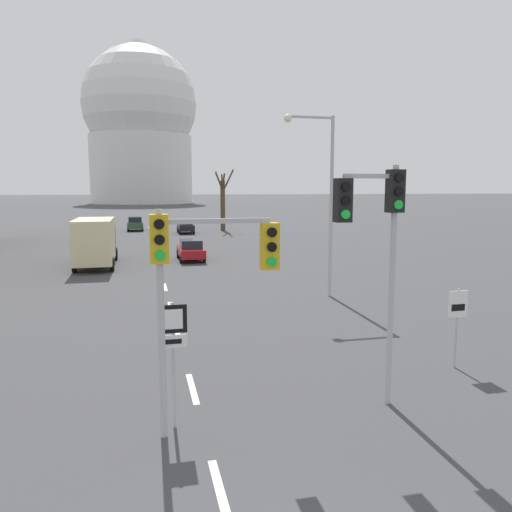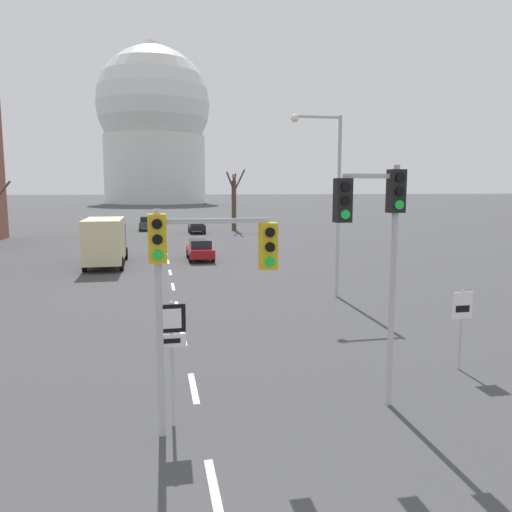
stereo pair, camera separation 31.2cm
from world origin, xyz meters
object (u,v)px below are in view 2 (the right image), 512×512
traffic_signal_near_right (378,227)px  sedan_mid_centre (197,226)px  sedan_near_left (200,249)px  route_sign_post (172,342)px  street_lamp_right (330,187)px  sedan_near_right (147,223)px  speed_limit_sign (462,316)px  delivery_truck (106,240)px  traffic_signal_centre_tall (199,265)px

traffic_signal_near_right → sedan_mid_centre: 46.45m
sedan_near_left → sedan_mid_centre: size_ratio=1.07×
sedan_near_left → route_sign_post: bearing=-96.6°
street_lamp_right → sedan_near_left: (-4.75, 13.43, -4.37)m
street_lamp_right → sedan_near_right: (-8.74, 39.86, -4.29)m
speed_limit_sign → sedan_near_right: bearing=100.5°
delivery_truck → sedan_mid_centre: bearing=71.0°
sedan_near_right → delivery_truck: delivery_truck is taller
traffic_signal_centre_tall → sedan_near_left: (2.31, 25.32, -2.80)m
sedan_near_right → delivery_truck: (-2.31, -27.84, 0.86)m
traffic_signal_near_right → sedan_near_right: (-5.72, 51.32, -3.39)m
sedan_near_left → sedan_mid_centre: sedan_mid_centre is taller
street_lamp_right → speed_limit_sign: bearing=-87.6°
sedan_near_left → sedan_mid_centre: bearing=85.8°
traffic_signal_near_right → street_lamp_right: size_ratio=0.67×
traffic_signal_near_right → sedan_mid_centre: size_ratio=1.42×
street_lamp_right → sedan_near_right: 41.03m
traffic_signal_centre_tall → sedan_mid_centre: bearing=85.2°
traffic_signal_centre_tall → sedan_near_left: 25.58m
traffic_signal_near_right → sedan_near_right: bearing=96.4°
traffic_signal_centre_tall → delivery_truck: 24.31m
speed_limit_sign → route_sign_post: bearing=-167.3°
speed_limit_sign → sedan_mid_centre: size_ratio=0.58×
route_sign_post → traffic_signal_near_right: bearing=0.9°
speed_limit_sign → street_lamp_right: size_ratio=0.27×
speed_limit_sign → sedan_mid_centre: 44.73m
speed_limit_sign → sedan_mid_centre: bearing=94.6°
sedan_mid_centre → delivery_truck: size_ratio=0.55×
speed_limit_sign → sedan_near_left: size_ratio=0.54×
speed_limit_sign → street_lamp_right: 10.38m
traffic_signal_centre_tall → delivery_truck: traffic_signal_centre_tall is taller
sedan_near_left → sedan_near_right: size_ratio=1.08×
speed_limit_sign → sedan_near_right: 50.42m
traffic_signal_centre_tall → speed_limit_sign: (7.47, 2.17, -2.01)m
traffic_signal_centre_tall → traffic_signal_near_right: traffic_signal_near_right is taller
traffic_signal_near_right → street_lamp_right: street_lamp_right is taller
traffic_signal_near_right → delivery_truck: 24.94m
street_lamp_right → traffic_signal_centre_tall: bearing=-120.7°
traffic_signal_centre_tall → traffic_signal_near_right: size_ratio=0.84×
route_sign_post → speed_limit_sign: (8.02, 1.81, -0.33)m
sedan_near_right → sedan_mid_centre: bearing=-41.9°
street_lamp_right → sedan_near_right: street_lamp_right is taller
route_sign_post → street_lamp_right: 14.21m
street_lamp_right → sedan_near_left: bearing=109.5°
delivery_truck → street_lamp_right: bearing=-47.4°
sedan_near_left → delivery_truck: size_ratio=0.58×
traffic_signal_near_right → sedan_near_left: traffic_signal_near_right is taller
sedan_near_left → traffic_signal_near_right: bearing=-86.0°
route_sign_post → sedan_near_left: (2.87, 24.97, -1.12)m
traffic_signal_centre_tall → speed_limit_sign: 8.03m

